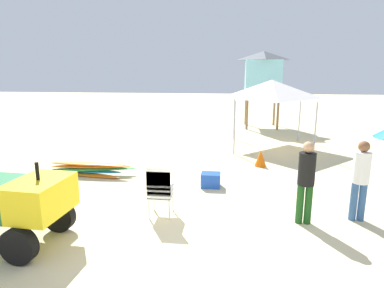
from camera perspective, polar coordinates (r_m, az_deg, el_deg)
ground at (r=6.11m, az=-0.21°, el=-16.40°), size 80.00×80.00×0.00m
stacked_plastic_chairs at (r=6.76m, az=-5.61°, el=-7.49°), size 0.48×0.48×1.11m
surfboard_pile at (r=9.95m, az=-17.33°, el=-4.17°), size 2.58×0.72×0.40m
lifeguard_near_left at (r=6.74m, az=19.22°, el=-5.50°), size 0.32×0.32×1.66m
lifeguard_near_center at (r=7.31m, az=27.27°, el=-4.93°), size 0.32×0.32×1.64m
popup_canopy at (r=13.26m, az=13.69°, el=9.24°), size 2.86×2.86×2.64m
lifeguard_tower at (r=17.96m, az=12.21°, el=11.96°), size 1.98×1.98×3.99m
traffic_cone_near at (r=10.65m, az=11.84°, el=-2.41°), size 0.37×0.37×0.53m
cooler_box at (r=8.62m, az=3.27°, el=-6.27°), size 0.49×0.39×0.37m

